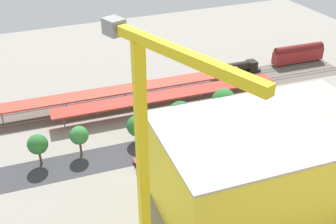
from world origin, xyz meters
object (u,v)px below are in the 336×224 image
at_px(construction_building, 265,167).
at_px(street_tree_2, 224,101).
at_px(traffic_light, 160,122).
at_px(street_tree_3, 137,126).
at_px(parked_car_3, 179,150).
at_px(passenger_coach, 298,53).
at_px(parked_car_0, 274,127).
at_px(street_tree_0, 38,144).
at_px(platform_canopy_far, 125,89).
at_px(platform_canopy_near, 168,95).
at_px(street_tree_5, 221,105).
at_px(box_truck_1, 159,161).
at_px(parked_car_1, 244,135).
at_px(box_truck_0, 237,140).
at_px(street_tree_1, 79,135).
at_px(street_tree_4, 180,115).
at_px(locomotive, 236,69).
at_px(parked_car_2, 212,142).
at_px(tower_crane, 149,154).
at_px(parked_car_4, 144,159).

bearing_deg(construction_building, street_tree_2, -102.59).
xyz_separation_m(street_tree_2, traffic_light, (17.59, 1.41, -1.14)).
bearing_deg(street_tree_2, street_tree_3, 2.89).
bearing_deg(parked_car_3, traffic_light, -78.48).
bearing_deg(traffic_light, passenger_coach, -158.08).
bearing_deg(parked_car_0, street_tree_0, -7.94).
distance_m(parked_car_0, street_tree_0, 54.78).
height_order(platform_canopy_far, parked_car_3, platform_canopy_far).
xyz_separation_m(platform_canopy_near, street_tree_5, (-9.59, 10.99, 0.78)).
bearing_deg(street_tree_0, construction_building, 142.92).
xyz_separation_m(box_truck_1, street_tree_3, (1.11, -10.85, 2.60)).
bearing_deg(street_tree_3, platform_canopy_near, -137.12).
bearing_deg(parked_car_1, traffic_light, -23.26).
xyz_separation_m(passenger_coach, box_truck_0, (42.32, 33.26, -1.52)).
bearing_deg(parked_car_1, street_tree_1, -11.97).
bearing_deg(box_truck_1, street_tree_4, -132.43).
bearing_deg(parked_car_3, street_tree_1, -20.54).
height_order(locomotive, parked_car_2, locomotive).
bearing_deg(street_tree_1, passenger_coach, -163.12).
xyz_separation_m(box_truck_0, street_tree_1, (33.28, -10.32, 3.36)).
distance_m(street_tree_1, traffic_light, 18.65).
bearing_deg(street_tree_3, passenger_coach, -160.00).
relative_size(construction_building, tower_crane, 0.96).
height_order(parked_car_0, parked_car_1, parked_car_0).
relative_size(platform_canopy_far, street_tree_1, 9.61).
bearing_deg(street_tree_5, locomotive, -128.04).
bearing_deg(construction_building, street_tree_3, -59.36).
bearing_deg(street_tree_1, parked_car_3, 159.46).
xyz_separation_m(passenger_coach, street_tree_1, (75.60, 22.94, 1.84)).
relative_size(passenger_coach, street_tree_5, 2.37).
bearing_deg(parked_car_4, box_truck_0, 173.32).
relative_size(street_tree_1, street_tree_4, 0.86).
bearing_deg(parked_car_0, parked_car_4, 0.44).
bearing_deg(tower_crane, parked_car_4, -106.99).
height_order(parked_car_3, street_tree_3, street_tree_3).
height_order(platform_canopy_near, street_tree_0, street_tree_0).
distance_m(street_tree_2, street_tree_5, 1.33).
distance_m(platform_canopy_far, passenger_coach, 59.72).
bearing_deg(construction_building, parked_car_0, -127.56).
xyz_separation_m(passenger_coach, street_tree_0, (84.27, 22.96, 1.84)).
height_order(parked_car_3, street_tree_1, street_tree_1).
bearing_deg(passenger_coach, parked_car_1, 38.35).
xyz_separation_m(platform_canopy_far, parked_car_2, (-12.48, 26.61, -3.34)).
height_order(box_truck_1, street_tree_4, street_tree_4).
bearing_deg(passenger_coach, street_tree_3, 20.00).
bearing_deg(traffic_light, street_tree_0, 0.07).
height_order(construction_building, tower_crane, tower_crane).
relative_size(box_truck_0, street_tree_2, 1.08).
bearing_deg(platform_canopy_near, box_truck_0, 109.25).
bearing_deg(platform_canopy_far, platform_canopy_near, 142.89).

